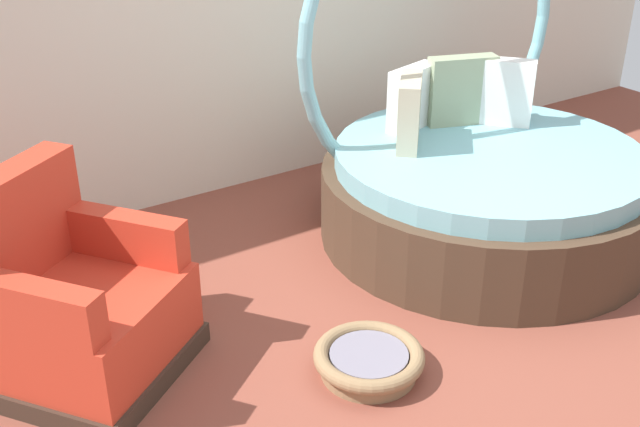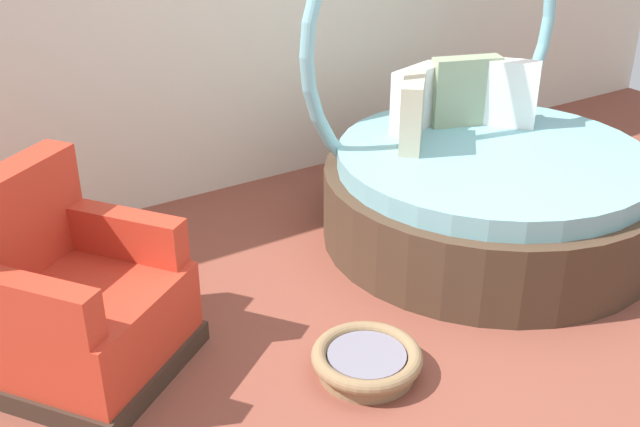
{
  "view_description": "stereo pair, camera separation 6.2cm",
  "coord_description": "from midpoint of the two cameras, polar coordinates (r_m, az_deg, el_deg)",
  "views": [
    {
      "loc": [
        -2.4,
        -2.2,
        2.24
      ],
      "look_at": [
        -0.55,
        0.6,
        0.55
      ],
      "focal_mm": 43.1,
      "sensor_mm": 36.0,
      "label": 1
    },
    {
      "loc": [
        -2.35,
        -2.23,
        2.24
      ],
      "look_at": [
        -0.55,
        0.6,
        0.55
      ],
      "focal_mm": 43.1,
      "sensor_mm": 36.0,
      "label": 2
    }
  ],
  "objects": [
    {
      "name": "red_armchair",
      "position": [
        3.62,
        -18.34,
        -6.64
      ],
      "size": [
        1.11,
        1.11,
        0.94
      ],
      "color": "#38281E",
      "rests_on": "ground_plane"
    },
    {
      "name": "ground_plane",
      "position": [
        3.95,
        11.28,
        -8.61
      ],
      "size": [
        8.0,
        8.0,
        0.02
      ],
      "primitive_type": "cube",
      "color": "brown"
    },
    {
      "name": "pet_basket",
      "position": [
        3.56,
        3.14,
        -10.81
      ],
      "size": [
        0.51,
        0.51,
        0.13
      ],
      "color": "#8E704C",
      "rests_on": "ground_plane"
    },
    {
      "name": "round_daybed",
      "position": [
        4.69,
        11.31,
        3.05
      ],
      "size": [
        1.97,
        1.97,
        2.11
      ],
      "color": "#473323",
      "rests_on": "ground_plane"
    }
  ]
}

